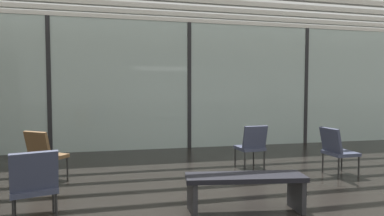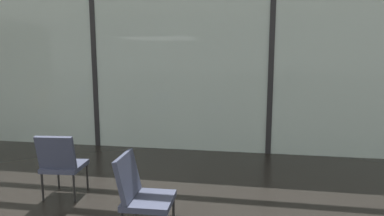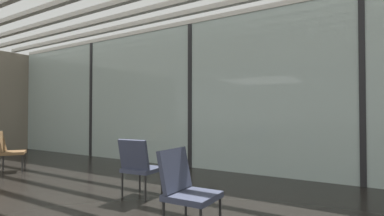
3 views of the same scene
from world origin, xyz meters
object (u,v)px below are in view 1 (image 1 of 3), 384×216
Objects in this scene: parked_airplane at (188,82)px; lounge_chair_3 at (252,144)px; lounge_chair_0 at (34,182)px; lounge_chair_2 at (44,152)px; waiting_bench at (245,183)px; lounge_chair_1 at (337,148)px.

parked_airplane is 14.94× the size of lounge_chair_3.
lounge_chair_0 and lounge_chair_3 have the same top height.
lounge_chair_2 is (-0.33, 1.83, 0.00)m from lounge_chair_0.
lounge_chair_3 is at bearing -144.92° from lounge_chair_2.
waiting_bench is at bearing -97.68° from parked_airplane.
parked_airplane is 10.07m from waiting_bench.
waiting_bench is at bearing 116.66° from lounge_chair_1.
lounge_chair_0 is at bearing 101.10° from lounge_chair_1.
lounge_chair_2 is at bearing -95.78° from lounge_chair_0.
parked_airplane is 14.94× the size of lounge_chair_2.
lounge_chair_2 is (-4.14, -7.89, -1.46)m from parked_airplane.
lounge_chair_0 is 1.00× the size of lounge_chair_3.
lounge_chair_2 is 0.56× the size of waiting_bench.
lounge_chair_3 is 2.20m from waiting_bench.
lounge_chair_1 is at bearing 176.97° from lounge_chair_0.
lounge_chair_0 reaches higher than waiting_bench.
lounge_chair_0 is 1.86m from lounge_chair_2.
waiting_bench is (-0.95, -1.98, -0.13)m from lounge_chair_3.
parked_airplane is 8.44× the size of waiting_bench.
parked_airplane reaches higher than lounge_chair_2.
lounge_chair_2 is at bearing 153.28° from waiting_bench.
lounge_chair_1 is at bearing -153.33° from lounge_chair_2.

